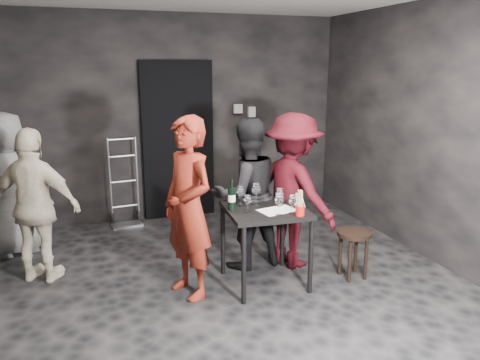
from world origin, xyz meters
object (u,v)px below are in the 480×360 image
object	(u,v)px
tasting_table	(265,218)
stool	(354,242)
woman_black	(246,192)
wine_bottle	(232,198)
breadstick_cup	(300,203)
bystander_cream	(36,207)
bystander_grey	(10,181)
server_red	(188,201)
hand_truck	(126,209)
man_maroon	(293,187)

from	to	relation	value
tasting_table	stool	xyz separation A→B (m)	(0.87, -0.15, -0.28)
woman_black	wine_bottle	bearing A→B (deg)	47.83
wine_bottle	breadstick_cup	xyz separation A→B (m)	(0.52, -0.35, 0.00)
woman_black	bystander_cream	world-z (taller)	woman_black
stool	bystander_grey	world-z (taller)	bystander_grey
server_red	bystander_grey	bearing A→B (deg)	-155.63
server_red	bystander_cream	xyz separation A→B (m)	(-1.30, 0.73, -0.15)
hand_truck	server_red	bearing A→B (deg)	-85.93
tasting_table	server_red	bearing A→B (deg)	178.60
man_maroon	hand_truck	bearing A→B (deg)	16.67
woman_black	bystander_cream	size ratio (longest dim) A/B	1.06
bystander_cream	breadstick_cup	world-z (taller)	bystander_cream
server_red	wine_bottle	size ratio (longest dim) A/B	6.22
hand_truck	wine_bottle	world-z (taller)	hand_truck
woman_black	bystander_grey	xyz separation A→B (m)	(-2.31, 1.09, 0.04)
man_maroon	breadstick_cup	distance (m)	0.66
hand_truck	bystander_cream	world-z (taller)	bystander_cream
server_red	wine_bottle	bearing A→B (deg)	72.72
woman_black	stool	bearing A→B (deg)	138.53
stool	wine_bottle	bearing A→B (deg)	170.07
bystander_grey	server_red	bearing A→B (deg)	116.50
tasting_table	wine_bottle	size ratio (longest dim) A/B	2.64
breadstick_cup	server_red	bearing A→B (deg)	161.19
hand_truck	server_red	size ratio (longest dim) A/B	0.65
man_maroon	bystander_grey	size ratio (longest dim) A/B	1.02
server_red	bystander_grey	xyz separation A→B (m)	(-1.62, 1.53, -0.06)
bystander_cream	wine_bottle	distance (m)	1.85
bystander_cream	man_maroon	bearing A→B (deg)	-162.30
stool	wine_bottle	size ratio (longest dim) A/B	1.66
man_maroon	breadstick_cup	world-z (taller)	man_maroon
stool	woman_black	distance (m)	1.16
stool	breadstick_cup	distance (m)	0.84
hand_truck	woman_black	xyz separation A→B (m)	(1.07, -1.71, 0.57)
man_maroon	server_red	bearing A→B (deg)	81.90
stool	server_red	bearing A→B (deg)	173.88
hand_truck	man_maroon	xyz separation A→B (m)	(1.53, -1.84, 0.62)
woman_black	bystander_cream	bearing A→B (deg)	-15.70
woman_black	man_maroon	distance (m)	0.48
stool	bystander_grey	size ratio (longest dim) A/B	0.29
stool	bystander_cream	bearing A→B (deg)	162.72
server_red	bystander_cream	bearing A→B (deg)	-141.52
wine_bottle	hand_truck	bearing A→B (deg)	110.65
tasting_table	stool	world-z (taller)	tasting_table
bystander_cream	breadstick_cup	bearing A→B (deg)	-177.71
woman_black	man_maroon	xyz separation A→B (m)	(0.46, -0.13, 0.05)
man_maroon	bystander_cream	xyz separation A→B (m)	(-2.45, 0.42, -0.10)
stool	breadstick_cup	size ratio (longest dim) A/B	1.89
tasting_table	bystander_grey	size ratio (longest dim) A/B	0.46
stool	man_maroon	world-z (taller)	man_maroon
server_red	woman_black	bearing A→B (deg)	100.14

